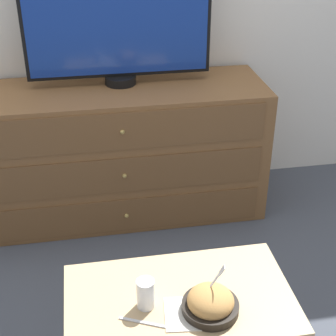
{
  "coord_description": "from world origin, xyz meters",
  "views": [
    {
      "loc": [
        -0.08,
        -2.97,
        1.81
      ],
      "look_at": [
        0.21,
        -1.29,
        0.83
      ],
      "focal_mm": 55.0,
      "sensor_mm": 36.0,
      "label": 1
    }
  ],
  "objects": [
    {
      "name": "knife",
      "position": [
        0.05,
        -1.69,
        0.46
      ],
      "size": [
        0.17,
        0.09,
        0.01
      ],
      "color": "silver",
      "rests_on": "coffee_table"
    },
    {
      "name": "coffee_table",
      "position": [
        0.2,
        -1.59,
        0.38
      ],
      "size": [
        0.84,
        0.5,
        0.46
      ],
      "color": "tan",
      "rests_on": "ground_plane"
    },
    {
      "name": "ground_plane",
      "position": [
        0.0,
        0.0,
        0.0
      ],
      "size": [
        12.0,
        12.0,
        0.0
      ],
      "primitive_type": "plane",
      "color": "#474C56"
    },
    {
      "name": "napkin",
      "position": [
        0.21,
        -1.68,
        0.46
      ],
      "size": [
        0.18,
        0.18,
        0.0
      ],
      "color": "silver",
      "rests_on": "coffee_table"
    },
    {
      "name": "tv",
      "position": [
        0.12,
        -0.22,
        1.17
      ],
      "size": [
        1.01,
        0.17,
        0.74
      ],
      "color": "black",
      "rests_on": "dresser"
    },
    {
      "name": "takeout_bowl",
      "position": [
        0.29,
        -1.67,
        0.49
      ],
      "size": [
        0.2,
        0.2,
        0.18
      ],
      "color": "black",
      "rests_on": "coffee_table"
    },
    {
      "name": "drink_cup",
      "position": [
        0.07,
        -1.61,
        0.51
      ],
      "size": [
        0.07,
        0.07,
        0.12
      ],
      "color": "beige",
      "rests_on": "coffee_table"
    },
    {
      "name": "dresser",
      "position": [
        0.09,
        -0.3,
        0.39
      ],
      "size": [
        1.67,
        0.56,
        0.79
      ],
      "color": "brown",
      "rests_on": "ground_plane"
    }
  ]
}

